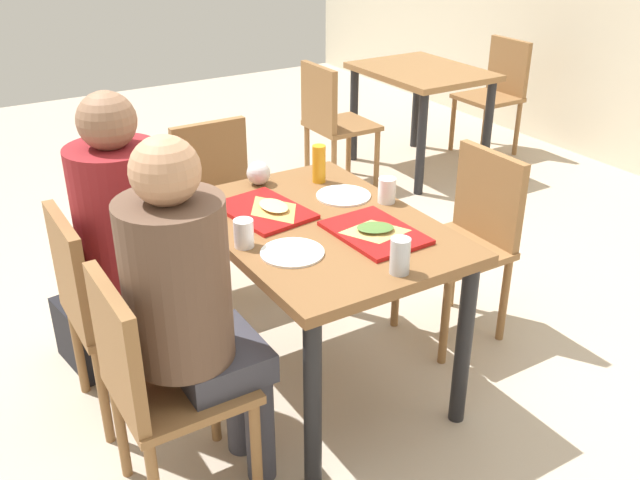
{
  "coord_description": "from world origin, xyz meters",
  "views": [
    {
      "loc": [
        2.04,
        -1.25,
        1.85
      ],
      "look_at": [
        0.0,
        0.0,
        0.65
      ],
      "focal_mm": 39.94,
      "sensor_mm": 36.0,
      "label": 1
    }
  ],
  "objects": [
    {
      "name": "ground_plane",
      "position": [
        0.0,
        0.0,
        -0.01
      ],
      "size": [
        10.0,
        10.0,
        0.02
      ],
      "primitive_type": "cube",
      "color": "#B7A893"
    },
    {
      "name": "main_table",
      "position": [
        0.0,
        0.0,
        0.62
      ],
      "size": [
        1.08,
        0.77,
        0.72
      ],
      "color": "brown",
      "rests_on": "ground_plane"
    },
    {
      "name": "chair_near_left",
      "position": [
        -0.27,
        -0.77,
        0.49
      ],
      "size": [
        0.4,
        0.4,
        0.84
      ],
      "color": "olive",
      "rests_on": "ground_plane"
    },
    {
      "name": "chair_near_right",
      "position": [
        0.27,
        -0.77,
        0.49
      ],
      "size": [
        0.4,
        0.4,
        0.84
      ],
      "color": "olive",
      "rests_on": "ground_plane"
    },
    {
      "name": "chair_far_side",
      "position": [
        0.0,
        0.77,
        0.49
      ],
      "size": [
        0.4,
        0.4,
        0.84
      ],
      "color": "olive",
      "rests_on": "ground_plane"
    },
    {
      "name": "chair_left_end",
      "position": [
        -0.92,
        0.0,
        0.49
      ],
      "size": [
        0.4,
        0.4,
        0.84
      ],
      "color": "olive",
      "rests_on": "ground_plane"
    },
    {
      "name": "person_in_red",
      "position": [
        -0.27,
        -0.63,
        0.74
      ],
      "size": [
        0.32,
        0.42,
        1.25
      ],
      "color": "#383842",
      "rests_on": "ground_plane"
    },
    {
      "name": "person_in_brown_jacket",
      "position": [
        0.27,
        -0.63,
        0.74
      ],
      "size": [
        0.32,
        0.42,
        1.25
      ],
      "color": "#383842",
      "rests_on": "ground_plane"
    },
    {
      "name": "tray_red_near",
      "position": [
        -0.19,
        -0.13,
        0.73
      ],
      "size": [
        0.39,
        0.31,
        0.02
      ],
      "primitive_type": "cube",
      "rotation": [
        0.0,
        0.0,
        0.14
      ],
      "color": "#B21414",
      "rests_on": "main_table"
    },
    {
      "name": "tray_red_far",
      "position": [
        0.19,
        0.11,
        0.73
      ],
      "size": [
        0.37,
        0.27,
        0.02
      ],
      "primitive_type": "cube",
      "rotation": [
        0.0,
        0.0,
        0.04
      ],
      "color": "#B21414",
      "rests_on": "main_table"
    },
    {
      "name": "paper_plate_center",
      "position": [
        -0.16,
        0.21,
        0.73
      ],
      "size": [
        0.22,
        0.22,
        0.01
      ],
      "primitive_type": "cylinder",
      "color": "white",
      "rests_on": "main_table"
    },
    {
      "name": "paper_plate_near_edge",
      "position": [
        0.16,
        -0.21,
        0.73
      ],
      "size": [
        0.22,
        0.22,
        0.01
      ],
      "primitive_type": "cylinder",
      "color": "white",
      "rests_on": "main_table"
    },
    {
      "name": "pizza_slice_a",
      "position": [
        -0.17,
        -0.11,
        0.75
      ],
      "size": [
        0.22,
        0.14,
        0.02
      ],
      "color": "tan",
      "rests_on": "tray_red_near"
    },
    {
      "name": "pizza_slice_b",
      "position": [
        0.2,
        0.11,
        0.75
      ],
      "size": [
        0.21,
        0.23,
        0.02
      ],
      "color": "#DBAD60",
      "rests_on": "tray_red_far"
    },
    {
      "name": "plastic_cup_a",
      "position": [
        -0.03,
        0.33,
        0.77
      ],
      "size": [
        0.07,
        0.07,
        0.1
      ],
      "primitive_type": "cylinder",
      "color": "white",
      "rests_on": "main_table"
    },
    {
      "name": "plastic_cup_b",
      "position": [
        0.03,
        -0.33,
        0.77
      ],
      "size": [
        0.07,
        0.07,
        0.1
      ],
      "primitive_type": "cylinder",
      "color": "white",
      "rests_on": "main_table"
    },
    {
      "name": "soda_can",
      "position": [
        0.46,
        0.02,
        0.78
      ],
      "size": [
        0.07,
        0.07,
        0.12
      ],
      "primitive_type": "cylinder",
      "color": "#B7BCC6",
      "rests_on": "main_table"
    },
    {
      "name": "condiment_bottle",
      "position": [
        -0.35,
        0.21,
        0.8
      ],
      "size": [
        0.06,
        0.06,
        0.16
      ],
      "primitive_type": "cylinder",
      "color": "orange",
      "rests_on": "main_table"
    },
    {
      "name": "foil_bundle",
      "position": [
        -0.46,
        -0.02,
        0.77
      ],
      "size": [
        0.1,
        0.1,
        0.1
      ],
      "primitive_type": "sphere",
      "color": "silver",
      "rests_on": "main_table"
    },
    {
      "name": "handbag",
      "position": [
        -0.62,
        -0.78,
        0.14
      ],
      "size": [
        0.34,
        0.21,
        0.28
      ],
      "primitive_type": "cube",
      "rotation": [
        0.0,
        0.0,
        0.15
      ],
      "color": "black",
      "rests_on": "ground_plane"
    },
    {
      "name": "background_table",
      "position": [
        -1.75,
        1.9,
        0.6
      ],
      "size": [
        0.9,
        0.7,
        0.72
      ],
      "color": "olive",
      "rests_on": "ground_plane"
    },
    {
      "name": "background_chair_near",
      "position": [
        -1.75,
        1.16,
        0.49
      ],
      "size": [
        0.4,
        0.4,
        0.84
      ],
      "color": "olive",
      "rests_on": "ground_plane"
    },
    {
      "name": "background_chair_far",
      "position": [
        -1.75,
        2.63,
        0.49
      ],
      "size": [
        0.4,
        0.4,
        0.84
      ],
      "color": "olive",
      "rests_on": "ground_plane"
    }
  ]
}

